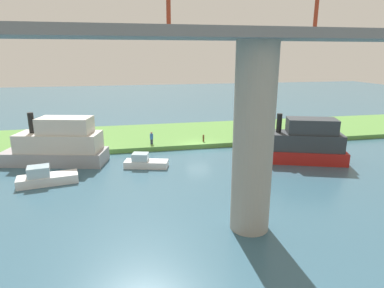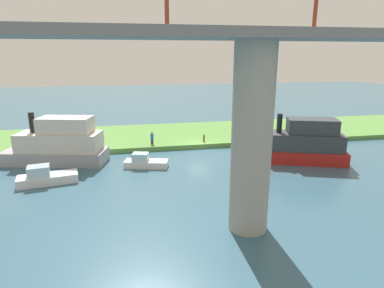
{
  "view_description": "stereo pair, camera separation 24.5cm",
  "coord_description": "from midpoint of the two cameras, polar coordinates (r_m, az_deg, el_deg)",
  "views": [
    {
      "loc": [
        7.88,
        33.87,
        10.06
      ],
      "look_at": [
        1.82,
        5.0,
        2.0
      ],
      "focal_mm": 30.8,
      "sensor_mm": 36.0,
      "label": 1
    },
    {
      "loc": [
        7.64,
        33.91,
        10.06
      ],
      "look_at": [
        1.82,
        5.0,
        2.0
      ],
      "focal_mm": 30.8,
      "sensor_mm": 36.0,
      "label": 2
    }
  ],
  "objects": [
    {
      "name": "ground_plane",
      "position": [
        36.19,
        1.0,
        -0.86
      ],
      "size": [
        160.0,
        160.0,
        0.0
      ],
      "primitive_type": "plane",
      "color": "#386075"
    },
    {
      "name": "bridge_pylon",
      "position": [
        18.66,
        10.18,
        0.58
      ],
      "size": [
        2.28,
        2.28,
        10.8
      ],
      "primitive_type": "cylinder",
      "color": "#9E998E",
      "rests_on": "ground"
    },
    {
      "name": "grassy_bank",
      "position": [
        41.81,
        -0.82,
        1.71
      ],
      "size": [
        80.0,
        12.0,
        0.5
      ],
      "primitive_type": "cube",
      "color": "#5B9342",
      "rests_on": "ground"
    },
    {
      "name": "bridge_span",
      "position": [
        18.13,
        11.08,
        18.93
      ],
      "size": [
        61.29,
        4.3,
        3.25
      ],
      "color": "slate",
      "rests_on": "bridge_pylon"
    },
    {
      "name": "motorboat_red",
      "position": [
        30.64,
        -8.4,
        -3.12
      ],
      "size": [
        4.18,
        2.38,
        1.32
      ],
      "color": "white",
      "rests_on": "ground"
    },
    {
      "name": "houseboat_blue",
      "position": [
        33.57,
        -22.46,
        -0.14
      ],
      "size": [
        10.0,
        5.36,
        4.86
      ],
      "color": "#99999E",
      "rests_on": "ground"
    },
    {
      "name": "person_on_bank",
      "position": [
        36.38,
        -7.21,
        1.07
      ],
      "size": [
        0.4,
        0.4,
        1.39
      ],
      "color": "#2D334C",
      "rests_on": "grassy_bank"
    },
    {
      "name": "mooring_post",
      "position": [
        37.21,
        1.8,
        1.01
      ],
      "size": [
        0.2,
        0.2,
        0.78
      ],
      "primitive_type": "cylinder",
      "color": "brown",
      "rests_on": "grassy_bank"
    },
    {
      "name": "riverboat_paddlewheel",
      "position": [
        28.99,
        -24.23,
        -5.29
      ],
      "size": [
        4.78,
        2.37,
        1.52
      ],
      "color": "white",
      "rests_on": "ground"
    },
    {
      "name": "pontoon_yellow",
      "position": [
        33.34,
        18.05,
        0.01
      ],
      "size": [
        9.52,
        5.84,
        4.62
      ],
      "color": "red",
      "rests_on": "ground"
    }
  ]
}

